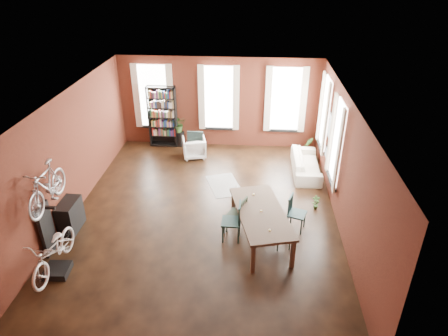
# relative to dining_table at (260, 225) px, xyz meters

# --- Properties ---
(room) EXTENTS (9.00, 9.04, 3.22)m
(room) POSITION_rel_dining_table_xyz_m (-1.24, 1.56, 1.73)
(room) COLOR black
(room) RESTS_ON ground
(dining_table) EXTENTS (1.64, 2.56, 0.81)m
(dining_table) POSITION_rel_dining_table_xyz_m (0.00, 0.00, 0.00)
(dining_table) COLOR brown
(dining_table) RESTS_ON ground
(dining_chair_a) EXTENTS (0.47, 0.47, 1.01)m
(dining_chair_a) POSITION_rel_dining_table_xyz_m (-0.71, -0.03, 0.10)
(dining_chair_a) COLOR #1A3A38
(dining_chair_a) RESTS_ON ground
(dining_chair_b) EXTENTS (0.58, 0.58, 0.96)m
(dining_chair_b) POSITION_rel_dining_table_xyz_m (-0.60, 0.31, 0.07)
(dining_chair_b) COLOR black
(dining_chair_b) RESTS_ON ground
(dining_chair_c) EXTENTS (0.43, 0.43, 0.77)m
(dining_chair_c) POSITION_rel_dining_table_xyz_m (0.53, -0.25, -0.02)
(dining_chair_c) COLOR black
(dining_chair_c) RESTS_ON ground
(dining_chair_d) EXTENTS (0.55, 0.55, 0.94)m
(dining_chair_d) POSITION_rel_dining_table_xyz_m (0.91, 0.48, 0.07)
(dining_chair_d) COLOR #183335
(dining_chair_d) RESTS_ON ground
(bookshelf) EXTENTS (1.00, 0.32, 2.20)m
(bookshelf) POSITION_rel_dining_table_xyz_m (-3.49, 5.24, 0.70)
(bookshelf) COLOR black
(bookshelf) RESTS_ON ground
(white_armchair) EXTENTS (0.89, 0.86, 0.77)m
(white_armchair) POSITION_rel_dining_table_xyz_m (-2.25, 4.37, -0.02)
(white_armchair) COLOR white
(white_armchair) RESTS_ON ground
(cream_sofa) EXTENTS (0.61, 2.08, 0.81)m
(cream_sofa) POSITION_rel_dining_table_xyz_m (1.46, 3.54, 0.00)
(cream_sofa) COLOR beige
(cream_sofa) RESTS_ON ground
(striped_rug) EXTENTS (1.28, 1.58, 0.01)m
(striped_rug) POSITION_rel_dining_table_xyz_m (-1.08, 2.50, -0.40)
(striped_rug) COLOR black
(striped_rug) RESTS_ON ground
(bike_trainer) EXTENTS (0.56, 0.56, 0.15)m
(bike_trainer) POSITION_rel_dining_table_xyz_m (-4.43, -1.56, -0.33)
(bike_trainer) COLOR black
(bike_trainer) RESTS_ON ground
(bike_wall_rack) EXTENTS (0.16, 0.60, 1.30)m
(bike_wall_rack) POSITION_rel_dining_table_xyz_m (-4.89, -0.86, 0.25)
(bike_wall_rack) COLOR black
(bike_wall_rack) RESTS_ON ground
(console_table) EXTENTS (0.40, 0.80, 0.80)m
(console_table) POSITION_rel_dining_table_xyz_m (-4.77, 0.04, -0.00)
(console_table) COLOR black
(console_table) RESTS_ON ground
(plant_stand) EXTENTS (0.34, 0.34, 0.54)m
(plant_stand) POSITION_rel_dining_table_xyz_m (-2.93, 5.24, -0.14)
(plant_stand) COLOR black
(plant_stand) RESTS_ON ground
(plant_by_sofa) EXTENTS (0.52, 0.78, 0.32)m
(plant_by_sofa) POSITION_rel_dining_table_xyz_m (1.60, 4.69, -0.24)
(plant_by_sofa) COLOR #294F1F
(plant_by_sofa) RESTS_ON ground
(plant_small) EXTENTS (0.29, 0.44, 0.15)m
(plant_small) POSITION_rel_dining_table_xyz_m (1.52, 1.44, -0.33)
(plant_small) COLOR #356026
(plant_small) RESTS_ON ground
(bicycle_floor) EXTENTS (0.64, 0.95, 1.78)m
(bicycle_floor) POSITION_rel_dining_table_xyz_m (-4.40, -1.55, 0.64)
(bicycle_floor) COLOR beige
(bicycle_floor) RESTS_ON bike_trainer
(bicycle_hung) EXTENTS (0.47, 1.00, 1.66)m
(bicycle_hung) POSITION_rel_dining_table_xyz_m (-4.64, -0.86, 1.73)
(bicycle_hung) COLOR #A5A8AD
(bicycle_hung) RESTS_ON bike_wall_rack
(plant_on_stand) EXTENTS (0.62, 0.67, 0.47)m
(plant_on_stand) POSITION_rel_dining_table_xyz_m (-2.93, 5.25, 0.37)
(plant_on_stand) COLOR #2C5020
(plant_on_stand) RESTS_ON plant_stand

